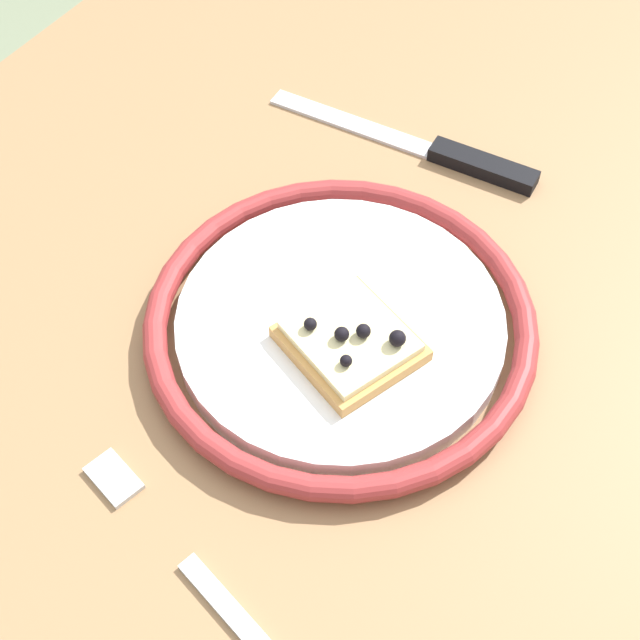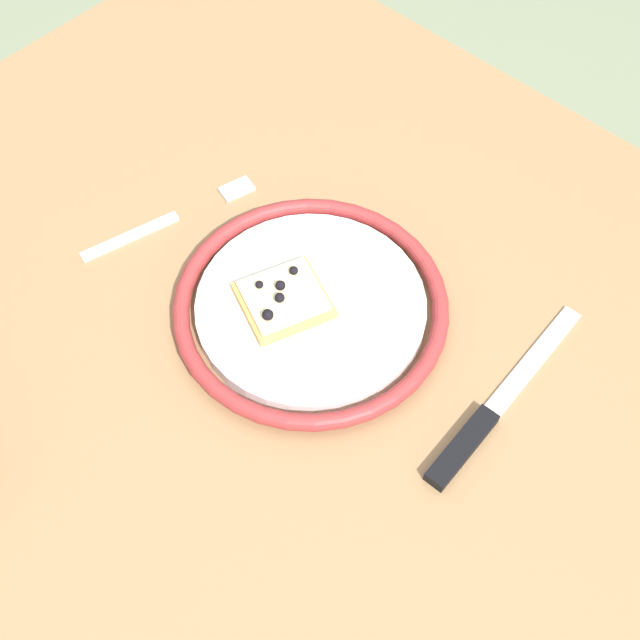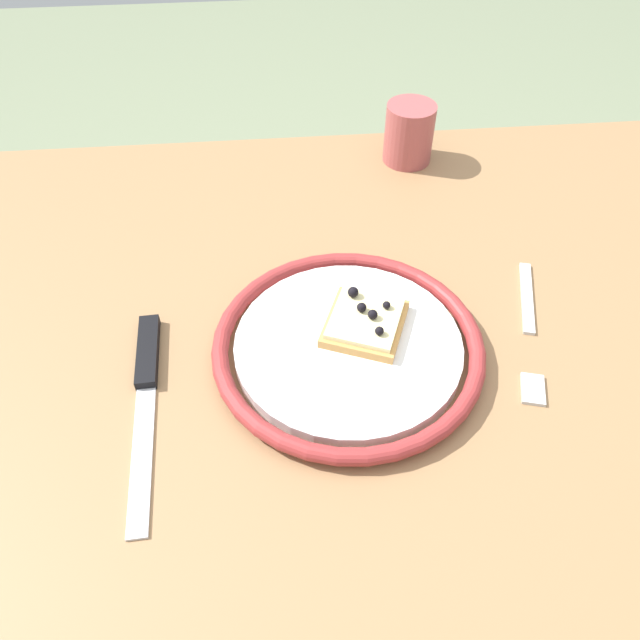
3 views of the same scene
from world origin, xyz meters
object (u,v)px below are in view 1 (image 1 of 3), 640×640
Objects in this scene: knife at (446,154)px; fork at (193,569)px; plate at (343,319)px; pizza_slice_near at (351,341)px; dining_table at (338,403)px.

knife is 1.21× the size of fork.
plate is 2.64× the size of pizza_slice_near.
dining_table is at bearing -175.28° from knife.
pizza_slice_near is at bearing -140.83° from plate.
dining_table is 3.98× the size of plate.
pizza_slice_near reaches higher than plate.
plate is 1.38× the size of fork.
fork is at bearing -175.92° from plate.
fork reaches higher than dining_table.
knife is (0.20, 0.02, 0.10)m from dining_table.
dining_table is 5.47× the size of fork.
plate reaches higher than fork.
pizza_slice_near is (-0.02, -0.02, 0.01)m from plate.
plate is at bearing 4.08° from fork.
pizza_slice_near is 0.22m from knife.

